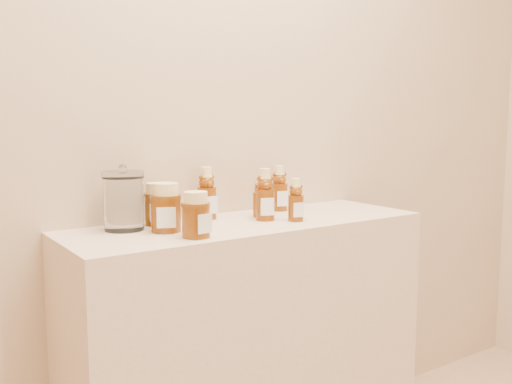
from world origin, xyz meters
TOP-DOWN VIEW (x-y plane):
  - wall_back at (0.00, 1.75)m, footprint 3.50×0.02m
  - display_table at (0.00, 1.55)m, footprint 1.20×0.40m
  - bear_bottle_back_left at (-0.08, 1.68)m, footprint 0.07×0.07m
  - bear_bottle_back_mid at (0.09, 1.61)m, footprint 0.06×0.06m
  - bear_bottle_back_right at (0.22, 1.68)m, footprint 0.08×0.08m
  - bear_bottle_front_left at (0.06, 1.55)m, footprint 0.09×0.09m
  - bear_bottle_front_right at (0.14, 1.48)m, footprint 0.07×0.07m
  - honey_jar_left at (-0.29, 1.55)m, footprint 0.12×0.12m
  - honey_jar_back at (-0.27, 1.67)m, footprint 0.11×0.11m
  - honey_jar_front at (-0.26, 1.43)m, footprint 0.10×0.10m
  - glass_canister at (-0.38, 1.65)m, footprint 0.15×0.15m

SIDE VIEW (x-z plane):
  - display_table at x=0.00m, z-range 0.00..0.90m
  - honey_jar_front at x=-0.26m, z-range 0.90..1.03m
  - honey_jar_back at x=-0.27m, z-range 0.90..1.03m
  - honey_jar_left at x=-0.29m, z-range 0.90..1.04m
  - bear_bottle_back_mid at x=0.09m, z-range 0.90..1.05m
  - bear_bottle_front_right at x=0.14m, z-range 0.90..1.06m
  - bear_bottle_back_right at x=0.22m, z-range 0.90..1.08m
  - glass_canister at x=-0.38m, z-range 0.90..1.09m
  - bear_bottle_front_left at x=0.06m, z-range 0.90..1.09m
  - bear_bottle_back_left at x=-0.08m, z-range 0.90..1.10m
  - wall_back at x=0.00m, z-range 0.00..2.70m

